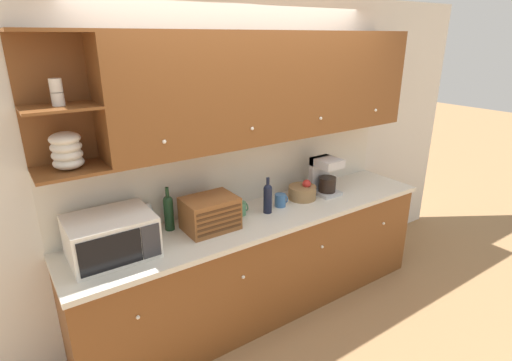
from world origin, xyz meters
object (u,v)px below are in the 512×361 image
second_wine_bottle (268,197)px  mug_blue_second (281,200)px  mug (240,208)px  wine_bottle (169,211)px  microwave (111,236)px  coffee_maker (324,175)px  bread_box (210,213)px  wine_glass (148,212)px  fruit_basket (302,192)px

second_wine_bottle → mug_blue_second: 0.19m
mug → second_wine_bottle: bearing=-24.2°
mug_blue_second → wine_bottle: bearing=172.5°
microwave → coffee_maker: 1.92m
wine_bottle → mug_blue_second: (0.95, -0.12, -0.10)m
wine_bottle → bread_box: (0.26, -0.16, -0.03)m
microwave → second_wine_bottle: size_ratio=1.77×
mug_blue_second → mug: bearing=172.5°
bread_box → second_wine_bottle: 0.53m
bread_box → second_wine_bottle: second_wine_bottle is taller
second_wine_bottle → coffee_maker: coffee_maker is taller
second_wine_bottle → coffee_maker: (0.68, 0.06, 0.03)m
wine_glass → fruit_basket: bearing=-7.6°
microwave → bread_box: 0.72m
microwave → wine_glass: (0.33, 0.22, 0.01)m
mug → bread_box: bearing=-165.2°
mug → coffee_maker: (0.89, -0.03, 0.12)m
wine_glass → bread_box: size_ratio=0.56×
microwave → bread_box: size_ratio=1.38×
coffee_maker → second_wine_bottle: bearing=-175.0°
wine_glass → second_wine_bottle: size_ratio=0.72×
wine_glass → coffee_maker: coffee_maker is taller
wine_glass → wine_bottle: 0.15m
mug → second_wine_bottle: size_ratio=0.36×
microwave → mug: bearing=3.8°
microwave → wine_bottle: 0.48m
microwave → wine_bottle: (0.46, 0.14, 0.01)m
wine_bottle → mug: (0.58, -0.08, -0.10)m
second_wine_bottle → mug_blue_second: (0.17, 0.04, -0.08)m
mug → second_wine_bottle: 0.24m
fruit_basket → second_wine_bottle: bearing=-171.3°
wine_glass → fruit_basket: wine_glass is taller
microwave → wine_glass: microwave is taller
wine_glass → mug_blue_second: 1.10m
second_wine_bottle → coffee_maker: bearing=5.0°
bread_box → mug: bread_box is taller
bread_box → mug_blue_second: size_ratio=3.60×
wine_glass → second_wine_bottle: 0.94m
bread_box → wine_glass: bearing=148.6°
wine_bottle → second_wine_bottle: size_ratio=1.11×
wine_bottle → second_wine_bottle: bearing=-12.1°
coffee_maker → microwave: bearing=-178.9°
wine_bottle → mug_blue_second: 0.96m
fruit_basket → wine_glass: bearing=172.4°
bread_box → coffee_maker: 1.21m
mug_blue_second → coffee_maker: 0.53m
mug_blue_second → coffee_maker: bearing=1.9°
wine_glass → wine_bottle: bearing=-30.5°
fruit_basket → mug_blue_second: bearing=-175.1°
wine_glass → mug_blue_second: bearing=-10.5°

